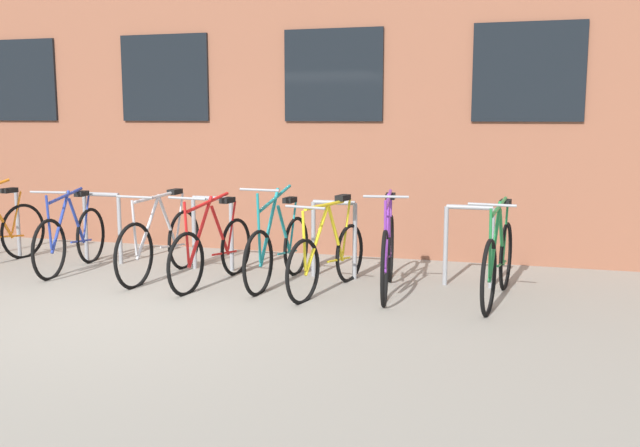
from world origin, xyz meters
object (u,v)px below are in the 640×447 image
Objects in this scene: bicycle_blue at (71,239)px; bicycle_green at (498,261)px; bicycle_teal at (278,249)px; bicycle_silver at (161,243)px; bicycle_purple at (388,253)px; bicycle_yellow at (328,256)px; bicycle_red at (213,250)px.

bicycle_blue is 0.92× the size of bicycle_green.
bicycle_teal reaches higher than bicycle_silver.
bicycle_teal is at bearing 179.24° from bicycle_purple.
bicycle_purple is (-1.12, 0.05, 0.01)m from bicycle_green.
bicycle_blue is 4.95m from bicycle_green.
bicycle_teal is 2.61m from bicycle_blue.
bicycle_blue reaches higher than bicycle_yellow.
bicycle_yellow is at bearing 1.17° from bicycle_red.
bicycle_teal is 0.96× the size of bicycle_silver.
bicycle_blue is 0.98× the size of bicycle_yellow.
bicycle_blue reaches higher than bicycle_silver.
bicycle_red is at bearing -178.83° from bicycle_yellow.
bicycle_teal is 2.34m from bicycle_green.
bicycle_green is 1.01× the size of bicycle_purple.
bicycle_green is at bearing 0.03° from bicycle_silver.
bicycle_green is at bearing 3.28° from bicycle_yellow.
bicycle_silver is 2.01m from bicycle_yellow.
bicycle_green reaches higher than bicycle_red.
bicycle_red is (-1.31, -0.03, 0.00)m from bicycle_yellow.
bicycle_purple reaches higher than bicycle_silver.
bicycle_silver reaches higher than bicycle_yellow.
bicycle_red is (1.91, -0.16, -0.01)m from bicycle_blue.
bicycle_blue is at bearing 177.59° from bicycle_yellow.
bicycle_purple is at bearing 5.26° from bicycle_red.
bicycle_red reaches higher than bicycle_blue.
bicycle_teal reaches higher than bicycle_red.
bicycle_teal is at bearing 178.36° from bicycle_green.
bicycle_purple is at bearing 13.83° from bicycle_yellow.
bicycle_green is 1.07× the size of bicycle_yellow.
bicycle_silver is 0.98× the size of bicycle_purple.
bicycle_red is (0.70, -0.12, -0.02)m from bicycle_silver.
bicycle_red reaches higher than bicycle_yellow.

